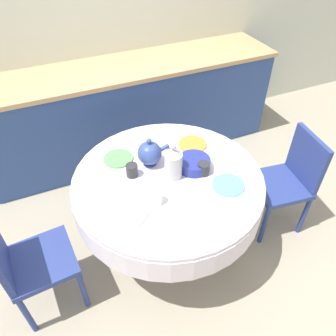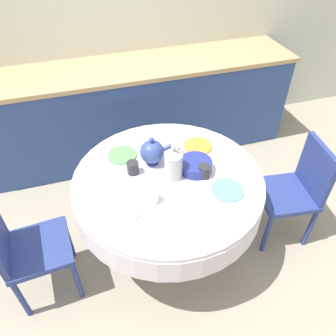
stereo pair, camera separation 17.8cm
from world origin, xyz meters
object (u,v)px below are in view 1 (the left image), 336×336
(chair_left, at_px, (289,178))
(teapot, at_px, (150,153))
(chair_right, at_px, (27,261))
(coffee_carafe, at_px, (173,163))

(chair_left, xyz_separation_m, teapot, (-1.02, 0.30, 0.36))
(teapot, bearing_deg, chair_left, -16.46)
(chair_right, xyz_separation_m, coffee_carafe, (1.01, 0.08, 0.37))
(chair_left, xyz_separation_m, coffee_carafe, (-0.93, 0.13, 0.37))
(coffee_carafe, xyz_separation_m, teapot, (-0.09, 0.17, -0.02))
(chair_left, bearing_deg, coffee_carafe, 89.43)
(coffee_carafe, relative_size, teapot, 1.14)
(chair_left, height_order, coffee_carafe, coffee_carafe)
(coffee_carafe, distance_m, teapot, 0.19)
(chair_right, bearing_deg, chair_left, 84.08)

